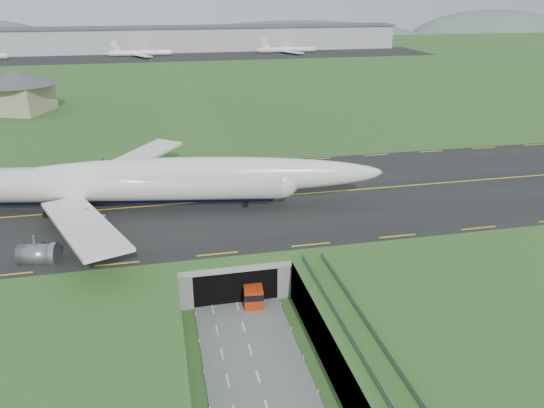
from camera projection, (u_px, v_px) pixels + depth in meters
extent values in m
plane|color=#2D5321|center=(246.00, 337.00, 68.25)|extent=(900.00, 900.00, 0.00)
cube|color=gray|center=(246.00, 317.00, 67.13)|extent=(800.00, 800.00, 6.00)
cube|color=slate|center=(257.00, 374.00, 61.41)|extent=(12.00, 75.00, 0.20)
cube|color=black|center=(214.00, 201.00, 95.91)|extent=(800.00, 44.00, 0.18)
cube|color=gray|center=(225.00, 237.00, 83.43)|extent=(16.00, 22.00, 1.00)
cube|color=gray|center=(181.00, 255.00, 82.96)|extent=(2.00, 22.00, 6.00)
cube|color=gray|center=(268.00, 247.00, 85.76)|extent=(2.00, 22.00, 6.00)
cube|color=black|center=(230.00, 268.00, 80.01)|extent=(12.00, 12.00, 5.00)
cube|color=#A8A8A3|center=(236.00, 269.00, 73.38)|extent=(17.00, 0.50, 0.80)
cube|color=#A8A8A3|center=(389.00, 385.00, 51.52)|extent=(3.00, 53.00, 0.50)
cube|color=gray|center=(376.00, 380.00, 50.96)|extent=(0.06, 53.00, 1.00)
cube|color=gray|center=(403.00, 376.00, 51.52)|extent=(0.06, 53.00, 1.00)
cylinder|color=#A8A8A3|center=(376.00, 392.00, 54.90)|extent=(0.90, 0.90, 5.60)
cylinder|color=#A8A8A3|center=(338.00, 326.00, 65.78)|extent=(0.90, 0.90, 5.60)
cylinder|color=white|center=(96.00, 184.00, 90.42)|extent=(63.68, 17.01, 5.99)
sphere|color=white|center=(282.00, 181.00, 91.64)|extent=(6.80, 6.80, 5.87)
ellipsoid|color=white|center=(197.00, 175.00, 90.57)|extent=(64.39, 16.68, 6.29)
ellipsoid|color=black|center=(277.00, 177.00, 91.32)|extent=(4.58, 3.31, 2.10)
cylinder|color=black|center=(98.00, 197.00, 91.28)|extent=(59.95, 13.03, 2.51)
cube|color=white|center=(126.00, 163.00, 104.72)|extent=(23.06, 25.67, 2.52)
cube|color=white|center=(82.00, 224.00, 76.95)|extent=(15.72, 28.59, 2.52)
cylinder|color=slate|center=(115.00, 187.00, 100.11)|extent=(5.33, 3.89, 3.09)
cylinder|color=slate|center=(104.00, 171.00, 109.06)|extent=(5.33, 3.89, 3.09)
cylinder|color=slate|center=(88.00, 226.00, 83.62)|extent=(5.33, 3.89, 3.09)
cylinder|color=slate|center=(37.00, 255.00, 74.34)|extent=(5.33, 3.89, 3.09)
cylinder|color=black|center=(246.00, 204.00, 92.94)|extent=(1.09, 0.64, 1.03)
cube|color=black|center=(74.00, 206.00, 91.75)|extent=(6.67, 7.43, 1.31)
cube|color=#BB2C0C|center=(252.00, 289.00, 76.17)|extent=(3.43, 7.32, 2.83)
cube|color=black|center=(252.00, 286.00, 75.96)|extent=(3.49, 7.42, 0.94)
cube|color=black|center=(253.00, 296.00, 76.60)|extent=(3.19, 6.83, 0.47)
cylinder|color=black|center=(245.00, 305.00, 74.28)|extent=(0.42, 0.88, 0.85)
cylinder|color=black|center=(243.00, 288.00, 78.63)|extent=(0.42, 0.88, 0.85)
cylinder|color=black|center=(262.00, 304.00, 74.52)|extent=(0.42, 0.88, 0.85)
cylinder|color=black|center=(260.00, 287.00, 78.86)|extent=(0.42, 0.88, 0.85)
cube|color=tan|center=(19.00, 99.00, 165.56)|extent=(21.11, 21.11, 8.76)
cone|color=#4C4C51|center=(15.00, 77.00, 163.12)|extent=(30.96, 30.96, 4.38)
cube|color=#B2B2B2|center=(165.00, 40.00, 335.24)|extent=(300.00, 22.00, 15.00)
cube|color=#4C4C51|center=(164.00, 27.00, 332.45)|extent=(302.00, 24.00, 1.20)
cube|color=black|center=(167.00, 57.00, 310.77)|extent=(320.00, 50.00, 0.08)
cylinder|color=white|center=(141.00, 53.00, 311.52)|extent=(34.00, 3.20, 3.20)
cylinder|color=white|center=(287.00, 50.00, 329.28)|extent=(34.00, 3.20, 3.20)
ellipsoid|color=#4E5E5A|center=(295.00, 46.00, 483.58)|extent=(260.00, 91.00, 44.00)
ellipsoid|color=#4E5E5A|center=(491.00, 42.00, 523.53)|extent=(180.00, 63.00, 60.00)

